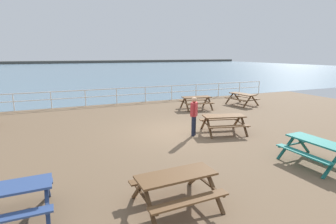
# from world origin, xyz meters

# --- Properties ---
(ground_plane) EXTENTS (30.00, 24.00, 0.20)m
(ground_plane) POSITION_xyz_m (0.00, 0.00, -0.10)
(ground_plane) COLOR brown
(sea_band) EXTENTS (142.00, 90.00, 0.01)m
(sea_band) POSITION_xyz_m (0.00, 52.75, 0.00)
(sea_band) COLOR slate
(sea_band) RESTS_ON ground
(distant_shoreline) EXTENTS (142.00, 6.00, 1.80)m
(distant_shoreline) POSITION_xyz_m (0.00, 95.75, 0.00)
(distant_shoreline) COLOR #4C4C47
(distant_shoreline) RESTS_ON ground
(seaward_railing) EXTENTS (23.07, 0.07, 1.08)m
(seaward_railing) POSITION_xyz_m (-0.00, 7.75, 0.76)
(seaward_railing) COLOR white
(seaward_railing) RESTS_ON ground
(picnic_table_near_left) EXTENTS (1.98, 1.74, 0.80)m
(picnic_table_near_left) POSITION_xyz_m (3.21, 4.02, 0.58)
(picnic_table_near_left) COLOR brown
(picnic_table_near_left) RESTS_ON ground
(picnic_table_near_right) EXTENTS (1.82, 1.57, 0.80)m
(picnic_table_near_right) POSITION_xyz_m (-5.95, -4.55, 0.58)
(picnic_table_near_right) COLOR #334C84
(picnic_table_near_right) RESTS_ON ground
(picnic_table_mid_centre) EXTENTS (2.10, 1.88, 0.80)m
(picnic_table_mid_centre) POSITION_xyz_m (1.82, -0.96, 0.58)
(picnic_table_mid_centre) COLOR brown
(picnic_table_mid_centre) RESTS_ON ground
(picnic_table_far_left) EXTENTS (1.62, 1.87, 0.80)m
(picnic_table_far_left) POSITION_xyz_m (2.52, -4.94, 0.58)
(picnic_table_far_left) COLOR #1E7A70
(picnic_table_far_left) RESTS_ON ground
(picnic_table_far_right) EXTENTS (1.81, 2.03, 0.80)m
(picnic_table_far_right) POSITION_xyz_m (6.71, 3.98, 0.58)
(picnic_table_far_right) COLOR brown
(picnic_table_far_right) RESTS_ON ground
(picnic_table_corner) EXTENTS (1.86, 1.61, 0.80)m
(picnic_table_corner) POSITION_xyz_m (-2.49, -5.36, 0.58)
(picnic_table_corner) COLOR brown
(picnic_table_corner) RESTS_ON ground
(visitor) EXTENTS (0.40, 0.40, 1.66)m
(visitor) POSITION_xyz_m (0.40, -0.83, 0.95)
(visitor) COLOR #1E2338
(visitor) RESTS_ON ground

